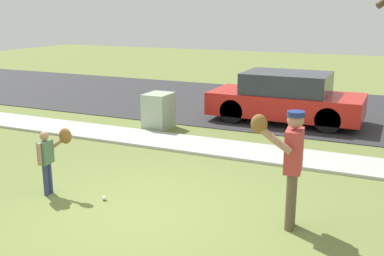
{
  "coord_description": "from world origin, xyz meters",
  "views": [
    {
      "loc": [
        3.29,
        -5.42,
        2.95
      ],
      "look_at": [
        0.13,
        1.5,
        1.0
      ],
      "focal_mm": 43.2,
      "sensor_mm": 36.0,
      "label": 1
    }
  ],
  "objects": [
    {
      "name": "parked_hatchback_red",
      "position": [
        0.51,
        6.7,
        0.66
      ],
      "size": [
        4.0,
        1.75,
        1.33
      ],
      "color": "red",
      "rests_on": "road_surface"
    },
    {
      "name": "person_child",
      "position": [
        -1.75,
        0.11,
        0.71
      ],
      "size": [
        0.47,
        0.46,
        1.11
      ],
      "rotation": [
        0.0,
        0.0,
        0.12
      ],
      "color": "navy",
      "rests_on": "ground"
    },
    {
      "name": "sidewalk_strip",
      "position": [
        0.0,
        3.6,
        0.03
      ],
      "size": [
        36.0,
        1.2,
        0.06
      ],
      "primitive_type": "cube",
      "color": "#B2B2AD",
      "rests_on": "ground"
    },
    {
      "name": "utility_cabinet",
      "position": [
        -2.26,
        4.66,
        0.45
      ],
      "size": [
        0.61,
        0.76,
        0.91
      ],
      "primitive_type": "cube",
      "color": "#9EB293",
      "rests_on": "ground"
    },
    {
      "name": "road_surface",
      "position": [
        0.0,
        8.6,
        0.01
      ],
      "size": [
        36.0,
        6.8,
        0.02
      ],
      "primitive_type": "cube",
      "color": "#2D2D30",
      "rests_on": "ground"
    },
    {
      "name": "ground_plane",
      "position": [
        0.0,
        3.5,
        0.0
      ],
      "size": [
        48.0,
        48.0,
        0.0
      ],
      "primitive_type": "plane",
      "color": "olive"
    },
    {
      "name": "person_adult",
      "position": [
        2.03,
        0.51,
        1.04
      ],
      "size": [
        0.66,
        0.67,
        1.66
      ],
      "rotation": [
        0.0,
        0.0,
        -3.02
      ],
      "color": "brown",
      "rests_on": "ground"
    },
    {
      "name": "baseball",
      "position": [
        -0.83,
        0.23,
        0.04
      ],
      "size": [
        0.07,
        0.07,
        0.07
      ],
      "primitive_type": "sphere",
      "color": "white",
      "rests_on": "ground"
    }
  ]
}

